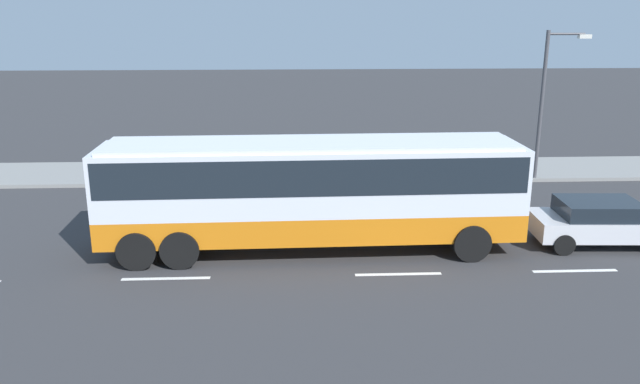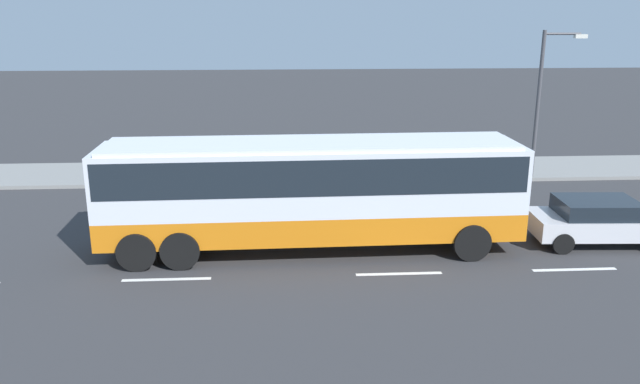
# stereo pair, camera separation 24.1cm
# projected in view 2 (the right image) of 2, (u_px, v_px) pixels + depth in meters

# --- Properties ---
(ground_plane) EXTENTS (120.00, 120.00, 0.00)m
(ground_plane) POSITION_uv_depth(u_px,v_px,m) (327.00, 239.00, 20.19)
(ground_plane) COLOR #333335
(sidewalk_curb) EXTENTS (80.00, 4.00, 0.15)m
(sidewalk_curb) POSITION_uv_depth(u_px,v_px,m) (314.00, 171.00, 28.32)
(sidewalk_curb) COLOR gray
(sidewalk_curb) RESTS_ON ground_plane
(lane_centreline) EXTENTS (31.39, 0.16, 0.01)m
(lane_centreline) POSITION_uv_depth(u_px,v_px,m) (285.00, 276.00, 17.32)
(lane_centreline) COLOR white
(lane_centreline) RESTS_ON ground_plane
(coach_bus) EXTENTS (12.40, 2.84, 3.36)m
(coach_bus) POSITION_uv_depth(u_px,v_px,m) (311.00, 184.00, 18.68)
(coach_bus) COLOR orange
(coach_bus) RESTS_ON ground_plane
(car_silver_hatch) EXTENTS (4.36, 2.12, 1.42)m
(car_silver_hatch) POSITION_uv_depth(u_px,v_px,m) (600.00, 220.00, 19.61)
(car_silver_hatch) COLOR silver
(car_silver_hatch) RESTS_ON ground_plane
(pedestrian_near_curb) EXTENTS (0.32, 0.32, 1.53)m
(pedestrian_near_curb) POSITION_uv_depth(u_px,v_px,m) (467.00, 155.00, 27.21)
(pedestrian_near_curb) COLOR brown
(pedestrian_near_curb) RESTS_ON sidewalk_curb
(pedestrian_at_crossing) EXTENTS (0.32, 0.32, 1.53)m
(pedestrian_at_crossing) POSITION_uv_depth(u_px,v_px,m) (477.00, 153.00, 27.55)
(pedestrian_at_crossing) COLOR black
(pedestrian_at_crossing) RESTS_ON sidewalk_curb
(street_lamp) EXTENTS (1.83, 0.24, 6.11)m
(street_lamp) POSITION_uv_depth(u_px,v_px,m) (544.00, 93.00, 26.13)
(street_lamp) COLOR #47474C
(street_lamp) RESTS_ON sidewalk_curb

